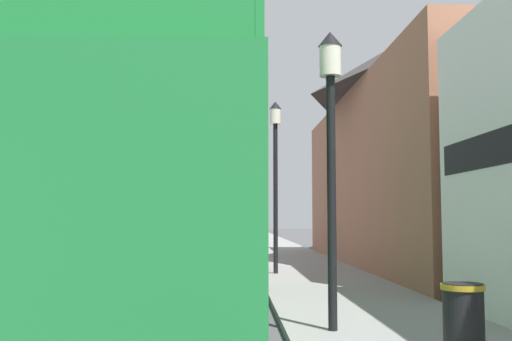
{
  "coord_description": "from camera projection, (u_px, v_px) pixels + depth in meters",
  "views": [
    {
      "loc": [
        3.82,
        -3.32,
        1.74
      ],
      "look_at": [
        4.2,
        6.23,
        2.5
      ],
      "focal_mm": 42.0,
      "sensor_mm": 36.0,
      "label": 1
    }
  ],
  "objects": [
    {
      "name": "lamp_post_third",
      "position": [
        260.0,
        180.0,
        26.31
      ],
      "size": [
        0.35,
        0.35,
        4.74
      ],
      "color": "black",
      "rests_on": "sidewalk"
    },
    {
      "name": "tour_bus",
      "position": [
        173.0,
        207.0,
        9.74
      ],
      "size": [
        2.48,
        11.44,
        4.23
      ],
      "rotation": [
        0.0,
        0.0,
        -0.0
      ],
      "color": "#1E7A38",
      "rests_on": "ground_plane"
    },
    {
      "name": "lamp_post_nearest",
      "position": [
        331.0,
        120.0,
        8.74
      ],
      "size": [
        0.35,
        0.35,
        4.34
      ],
      "color": "black",
      "rests_on": "sidewalk"
    },
    {
      "name": "ground_plane",
      "position": [
        137.0,
        261.0,
        23.93
      ],
      "size": [
        144.0,
        144.0,
        0.0
      ],
      "primitive_type": "plane",
      "color": "#4C4C4F"
    },
    {
      "name": "sidewalk",
      "position": [
        299.0,
        265.0,
        21.19
      ],
      "size": [
        3.23,
        108.0,
        0.14
      ],
      "color": "gray",
      "rests_on": "ground_plane"
    },
    {
      "name": "lamp_post_second",
      "position": [
        275.0,
        155.0,
        17.54
      ],
      "size": [
        0.35,
        0.35,
        5.03
      ],
      "color": "black",
      "rests_on": "sidewalk"
    },
    {
      "name": "litter_bin",
      "position": [
        464.0,
        321.0,
        6.54
      ],
      "size": [
        0.48,
        0.48,
        0.88
      ],
      "color": "black",
      "rests_on": "sidewalk"
    },
    {
      "name": "parked_car_ahead_of_bus",
      "position": [
        219.0,
        256.0,
        17.23
      ],
      "size": [
        1.92,
        4.55,
        1.36
      ],
      "rotation": [
        0.0,
        0.0,
        0.02
      ],
      "color": "silver",
      "rests_on": "ground_plane"
    },
    {
      "name": "brick_terrace_rear",
      "position": [
        429.0,
        145.0,
        21.25
      ],
      "size": [
        6.0,
        18.01,
        8.63
      ],
      "color": "#9E664C",
      "rests_on": "ground_plane"
    }
  ]
}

